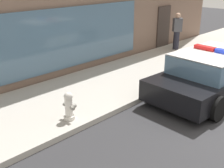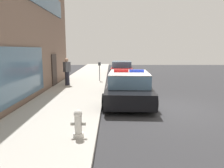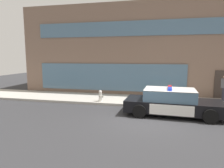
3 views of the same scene
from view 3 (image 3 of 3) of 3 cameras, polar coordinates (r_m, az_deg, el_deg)
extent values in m
plane|color=#303033|center=(9.79, 8.88, -10.39)|extent=(48.00, 48.00, 0.00)
cube|color=#B2ADA3|center=(13.75, 10.09, -4.75)|extent=(48.00, 3.22, 0.15)
cube|color=#7A6051|center=(19.44, 8.95, 9.26)|extent=(19.29, 8.64, 7.11)
cube|color=slate|center=(15.56, -0.86, 1.97)|extent=(11.57, 0.08, 2.10)
cube|color=#382D28|center=(15.81, 29.00, -0.39)|extent=(1.00, 0.08, 2.10)
cube|color=slate|center=(15.24, 7.92, 15.59)|extent=(16.20, 0.08, 1.10)
cube|color=black|center=(10.94, 17.10, -5.96)|extent=(5.02, 2.20, 0.60)
cube|color=silver|center=(11.06, 25.35, -5.36)|extent=(1.77, 1.99, 0.05)
cube|color=silver|center=(10.99, 8.09, -4.74)|extent=(1.48, 1.97, 0.05)
cube|color=silver|center=(11.90, 16.53, -4.84)|extent=(2.07, 0.14, 0.51)
cube|color=silver|center=(9.99, 16.64, -7.26)|extent=(2.07, 0.14, 0.51)
cube|color=yellow|center=(11.91, 16.53, -4.82)|extent=(0.22, 0.02, 0.26)
cube|color=slate|center=(10.82, 16.18, -2.99)|extent=(2.65, 1.88, 0.60)
cube|color=silver|center=(10.77, 16.24, -1.48)|extent=(2.65, 1.88, 0.04)
cube|color=red|center=(11.10, 16.24, -0.79)|extent=(0.23, 0.67, 0.11)
cube|color=blue|center=(10.42, 16.26, -1.35)|extent=(0.23, 0.67, 0.11)
cylinder|color=black|center=(12.07, 24.75, -5.84)|extent=(0.69, 0.26, 0.68)
cylinder|color=black|center=(10.23, 26.40, -8.34)|extent=(0.69, 0.26, 0.68)
cylinder|color=black|center=(11.99, 9.16, -5.30)|extent=(0.69, 0.26, 0.68)
cylinder|color=black|center=(10.13, 7.86, -7.73)|extent=(0.69, 0.26, 0.68)
cylinder|color=silver|center=(13.10, -3.35, -4.72)|extent=(0.28, 0.28, 0.10)
cylinder|color=silver|center=(13.04, -3.36, -3.54)|extent=(0.19, 0.19, 0.45)
sphere|color=silver|center=(12.98, -3.37, -2.28)|extent=(0.22, 0.22, 0.22)
cylinder|color=gray|center=(12.97, -3.38, -1.94)|extent=(0.06, 0.06, 0.05)
cylinder|color=gray|center=(12.90, -3.54, -3.56)|extent=(0.09, 0.10, 0.09)
cylinder|color=gray|center=(13.17, -3.19, -3.32)|extent=(0.09, 0.10, 0.09)
cylinder|color=gray|center=(13.00, -2.73, -3.64)|extent=(0.10, 0.12, 0.12)
cylinder|color=#23232D|center=(15.08, 29.46, -2.61)|extent=(0.28, 0.28, 0.85)
camera|label=1|loc=(10.25, -33.83, 9.42)|focal=45.76mm
camera|label=2|loc=(14.38, -24.73, 4.62)|focal=33.46mm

